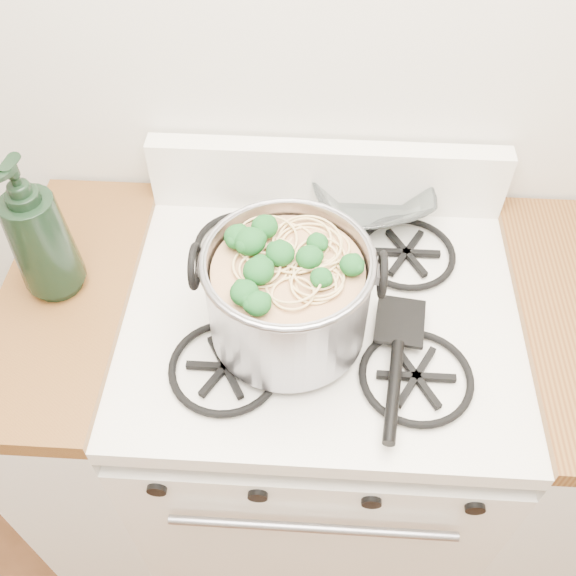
{
  "coord_description": "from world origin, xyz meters",
  "views": [
    {
      "loc": [
        -0.02,
        0.5,
        1.88
      ],
      "look_at": [
        -0.06,
        1.2,
        1.04
      ],
      "focal_mm": 40.0,
      "sensor_mm": 36.0,
      "label": 1
    }
  ],
  "objects_px": {
    "stock_pot": "(288,295)",
    "spatula": "(400,319)",
    "gas_range": "(314,425)",
    "bottle": "(36,229)",
    "glass_bowl": "(370,202)"
  },
  "relations": [
    {
      "from": "spatula",
      "to": "glass_bowl",
      "type": "height_order",
      "value": "glass_bowl"
    },
    {
      "from": "spatula",
      "to": "bottle",
      "type": "height_order",
      "value": "bottle"
    },
    {
      "from": "stock_pot",
      "to": "spatula",
      "type": "height_order",
      "value": "stock_pot"
    },
    {
      "from": "gas_range",
      "to": "glass_bowl",
      "type": "distance_m",
      "value": 0.58
    },
    {
      "from": "stock_pot",
      "to": "glass_bowl",
      "type": "height_order",
      "value": "stock_pot"
    },
    {
      "from": "spatula",
      "to": "glass_bowl",
      "type": "relative_size",
      "value": 3.09
    },
    {
      "from": "gas_range",
      "to": "spatula",
      "type": "xyz_separation_m",
      "value": [
        0.15,
        -0.04,
        0.5
      ]
    },
    {
      "from": "glass_bowl",
      "to": "spatula",
      "type": "bearing_deg",
      "value": -81.26
    },
    {
      "from": "glass_bowl",
      "to": "bottle",
      "type": "height_order",
      "value": "bottle"
    },
    {
      "from": "spatula",
      "to": "glass_bowl",
      "type": "bearing_deg",
      "value": 106.02
    },
    {
      "from": "stock_pot",
      "to": "spatula",
      "type": "xyz_separation_m",
      "value": [
        0.21,
        0.02,
        -0.08
      ]
    },
    {
      "from": "gas_range",
      "to": "bottle",
      "type": "xyz_separation_m",
      "value": [
        -0.52,
        0.02,
        0.64
      ]
    },
    {
      "from": "stock_pot",
      "to": "spatula",
      "type": "relative_size",
      "value": 1.05
    },
    {
      "from": "gas_range",
      "to": "spatula",
      "type": "bearing_deg",
      "value": -14.3
    },
    {
      "from": "glass_bowl",
      "to": "bottle",
      "type": "relative_size",
      "value": 0.33
    }
  ]
}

